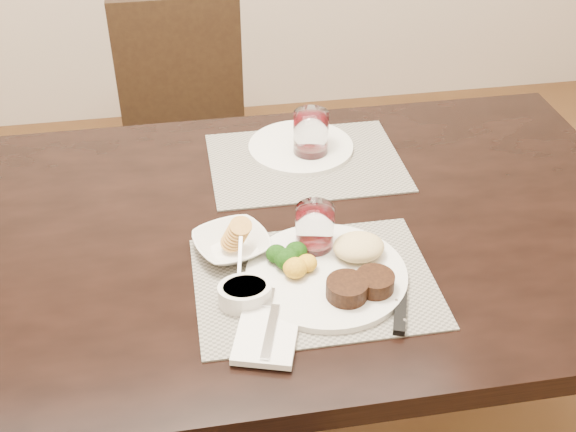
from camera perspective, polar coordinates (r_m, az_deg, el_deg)
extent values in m
cube|color=black|center=(1.55, -6.94, -2.10)|extent=(2.00, 1.00, 0.05)
cube|color=black|center=(2.31, 16.31, -0.64)|extent=(0.08, 0.08, 0.70)
cube|color=black|center=(2.42, -7.89, 4.66)|extent=(0.42, 0.42, 0.04)
cube|color=black|center=(2.40, -11.49, -2.57)|extent=(0.04, 0.04, 0.41)
cube|color=black|center=(2.40, -2.93, -1.71)|extent=(0.04, 0.04, 0.41)
cube|color=black|center=(2.69, -11.54, 2.14)|extent=(0.04, 0.04, 0.41)
cube|color=black|center=(2.70, -3.91, 2.90)|extent=(0.04, 0.04, 0.41)
cube|color=black|center=(2.47, -8.62, 11.78)|extent=(0.42, 0.04, 0.45)
cube|color=slate|center=(1.40, 2.11, -5.25)|extent=(0.46, 0.34, 0.00)
cube|color=slate|center=(1.75, 1.40, 4.28)|extent=(0.46, 0.34, 0.00)
cylinder|color=silver|center=(1.40, 3.05, -4.64)|extent=(0.31, 0.31, 0.01)
cylinder|color=black|center=(1.34, 4.68, -5.76)|extent=(0.08, 0.08, 0.03)
cylinder|color=black|center=(1.36, 6.87, -5.20)|extent=(0.07, 0.07, 0.03)
ellipsoid|color=tan|center=(1.43, 5.60, -2.44)|extent=(0.10, 0.09, 0.04)
ellipsoid|color=#17400C|center=(1.40, -0.09, -3.40)|extent=(0.05, 0.05, 0.04)
ellipsoid|color=gold|center=(1.38, 0.57, -4.11)|extent=(0.05, 0.05, 0.04)
cube|color=white|center=(1.30, -1.54, -8.70)|extent=(0.16, 0.21, 0.01)
cube|color=silver|center=(1.28, -1.40, -9.09)|extent=(0.05, 0.13, 0.01)
cube|color=silver|center=(1.34, -1.69, -6.42)|extent=(0.04, 0.05, 0.00)
cube|color=silver|center=(1.43, 7.41, -4.40)|extent=(0.07, 0.15, 0.00)
cube|color=black|center=(1.34, 8.85, -7.56)|extent=(0.06, 0.11, 0.01)
imported|color=silver|center=(1.46, -4.48, -2.27)|extent=(0.18, 0.18, 0.04)
cylinder|color=#B37D38|center=(1.44, -4.52, -1.49)|extent=(0.05, 0.05, 0.05)
cylinder|color=silver|center=(1.34, -3.43, -6.17)|extent=(0.10, 0.10, 0.04)
cylinder|color=#0D3A12|center=(1.33, -3.44, -5.76)|extent=(0.08, 0.08, 0.01)
cube|color=silver|center=(1.37, -3.82, -3.18)|extent=(0.01, 0.07, 0.05)
cylinder|color=silver|center=(1.44, 2.13, -1.10)|extent=(0.08, 0.08, 0.11)
cylinder|color=#3C0509|center=(1.46, 2.09, -2.35)|extent=(0.06, 0.06, 0.03)
cylinder|color=silver|center=(1.80, 1.01, 5.49)|extent=(0.26, 0.26, 0.01)
cylinder|color=silver|center=(1.75, 1.82, 6.46)|extent=(0.08, 0.08, 0.12)
cylinder|color=#3C0509|center=(1.77, 1.79, 5.22)|extent=(0.07, 0.07, 0.03)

